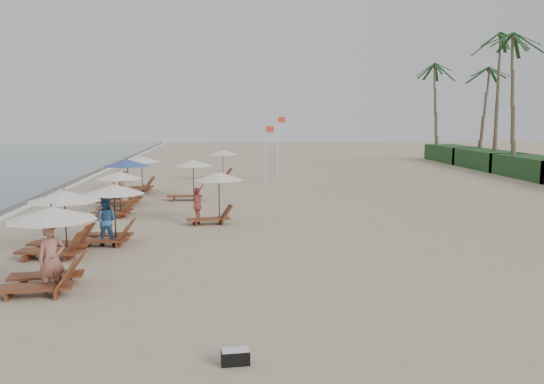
{
  "coord_description": "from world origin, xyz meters",
  "views": [
    {
      "loc": [
        -1.04,
        -17.89,
        4.65
      ],
      "look_at": [
        1.0,
        6.51,
        1.3
      ],
      "focal_mm": 37.0,
      "sensor_mm": 36.0,
      "label": 1
    }
  ],
  "objects": [
    {
      "name": "lounger_station_1",
      "position": [
        -6.62,
        0.95,
        1.09
      ],
      "size": [
        2.77,
        2.39,
        2.19
      ],
      "color": "brown",
      "rests_on": "ground"
    },
    {
      "name": "inland_station_0",
      "position": [
        -1.5,
        6.15,
        1.44
      ],
      "size": [
        2.61,
        2.24,
        2.22
      ],
      "color": "brown",
      "rests_on": "ground"
    },
    {
      "name": "flag_pole_far",
      "position": [
        2.76,
        22.47,
        2.62
      ],
      "size": [
        0.59,
        0.08,
        4.75
      ],
      "color": "silver",
      "rests_on": "ground"
    },
    {
      "name": "beachgoer_mid_a",
      "position": [
        -5.38,
        2.41,
        0.89
      ],
      "size": [
        0.86,
        0.67,
        1.77
      ],
      "primitive_type": "imported",
      "rotation": [
        0.0,
        0.0,
        3.14
      ],
      "color": "#315F94",
      "rests_on": "ground"
    },
    {
      "name": "beachgoer_near",
      "position": [
        -5.57,
        -3.28,
        0.94
      ],
      "size": [
        0.82,
        0.72,
        1.88
      ],
      "primitive_type": "imported",
      "rotation": [
        0.0,
        0.0,
        0.5
      ],
      "color": "#A6695A",
      "rests_on": "ground"
    },
    {
      "name": "foam_line",
      "position": [
        -11.2,
        10.0,
        0.01
      ],
      "size": [
        0.5,
        140.0,
        0.02
      ],
      "primitive_type": "cube",
      "color": "white",
      "rests_on": "ground"
    },
    {
      "name": "beachgoer_far_a",
      "position": [
        -2.26,
        6.02,
        0.8
      ],
      "size": [
        0.57,
        1.0,
        1.6
      ],
      "primitive_type": "imported",
      "rotation": [
        0.0,
        0.0,
        4.51
      ],
      "color": "#D05F53",
      "rests_on": "ground"
    },
    {
      "name": "beachgoer_far_b",
      "position": [
        -6.19,
        11.26,
        0.9
      ],
      "size": [
        1.05,
        1.0,
        1.81
      ],
      "primitive_type": "imported",
      "rotation": [
        0.0,
        0.0,
        0.66
      ],
      "color": "#A18357",
      "rests_on": "ground"
    },
    {
      "name": "lounger_station_2",
      "position": [
        -5.25,
        2.58,
        1.18
      ],
      "size": [
        2.43,
        2.22,
        2.19
      ],
      "color": "brown",
      "rests_on": "ground"
    },
    {
      "name": "ground",
      "position": [
        0.0,
        0.0,
        0.0
      ],
      "size": [
        160.0,
        160.0,
        0.0
      ],
      "primitive_type": "plane",
      "color": "tan",
      "rests_on": "ground"
    },
    {
      "name": "inland_station_2",
      "position": [
        -1.48,
        21.89,
        1.3
      ],
      "size": [
        2.86,
        2.28,
        2.22
      ],
      "color": "brown",
      "rests_on": "ground"
    },
    {
      "name": "lounger_station_5",
      "position": [
        -6.33,
        16.53,
        1.11
      ],
      "size": [
        2.67,
        2.32,
        2.21
      ],
      "color": "brown",
      "rests_on": "ground"
    },
    {
      "name": "lounger_station_0",
      "position": [
        -5.85,
        -2.92,
        1.16
      ],
      "size": [
        2.69,
        2.39,
        2.27
      ],
      "color": "brown",
      "rests_on": "ground"
    },
    {
      "name": "lounger_station_4",
      "position": [
        -6.39,
        11.7,
        1.15
      ],
      "size": [
        2.82,
        2.43,
        2.38
      ],
      "color": "brown",
      "rests_on": "ground"
    },
    {
      "name": "inland_station_1",
      "position": [
        -3.01,
        13.15,
        1.41
      ],
      "size": [
        2.62,
        2.24,
        2.22
      ],
      "color": "brown",
      "rests_on": "ground"
    },
    {
      "name": "flag_pole_near",
      "position": [
        1.64,
        18.96,
        2.31
      ],
      "size": [
        0.6,
        0.08,
        4.15
      ],
      "color": "silver",
      "rests_on": "ground"
    },
    {
      "name": "lounger_station_3",
      "position": [
        -6.13,
        8.42,
        1.12
      ],
      "size": [
        2.41,
        2.16,
        2.09
      ],
      "color": "brown",
      "rests_on": "ground"
    },
    {
      "name": "duffel_bag",
      "position": [
        -0.89,
        -7.85,
        0.15
      ],
      "size": [
        0.56,
        0.31,
        0.3
      ],
      "color": "black",
      "rests_on": "ground"
    }
  ]
}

